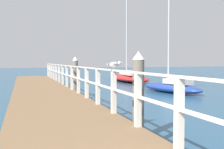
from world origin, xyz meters
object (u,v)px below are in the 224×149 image
(dock_piling_far, at_px, (75,77))
(boat_1, at_px, (128,77))
(dock_piling_near, at_px, (138,95))
(boat_2, at_px, (172,87))
(seagull_foreground, at_px, (114,64))

(dock_piling_far, bearing_deg, boat_1, 54.46)
(dock_piling_near, distance_m, dock_piling_far, 8.12)
(dock_piling_near, relative_size, dock_piling_far, 1.00)
(boat_1, xyz_separation_m, boat_2, (-0.83, -9.14, -0.04))
(dock_piling_far, bearing_deg, boat_2, 2.91)
(seagull_foreground, relative_size, boat_1, 0.06)
(dock_piling_far, distance_m, seagull_foreground, 7.46)
(dock_piling_near, distance_m, boat_2, 10.32)
(dock_piling_near, bearing_deg, dock_piling_far, 90.00)
(dock_piling_far, relative_size, boat_1, 0.27)
(dock_piling_far, xyz_separation_m, boat_2, (5.92, 0.30, -0.72))
(dock_piling_near, relative_size, boat_1, 0.27)
(dock_piling_near, distance_m, seagull_foreground, 1.08)
(dock_piling_near, height_order, dock_piling_far, same)
(seagull_foreground, height_order, boat_1, boat_1)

